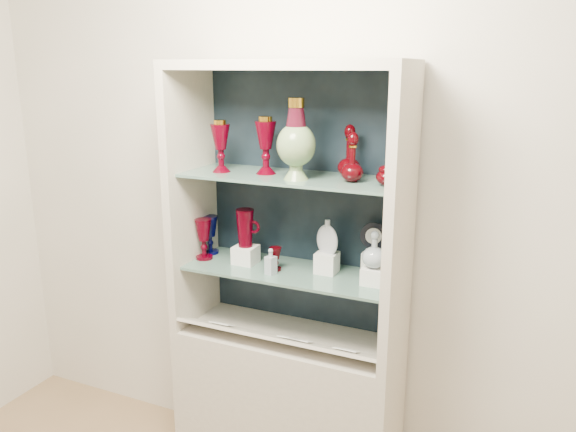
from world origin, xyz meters
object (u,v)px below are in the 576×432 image
at_px(cameo_medallion, 374,237).
at_px(ruby_decanter_a, 349,148).
at_px(clear_square_bottle, 271,261).
at_px(pedestal_lamp_left, 221,146).
at_px(ruby_decanter_b, 353,156).
at_px(enamel_urn, 296,139).
at_px(pedestal_lamp_right, 266,145).
at_px(cobalt_goblet, 210,235).
at_px(ruby_goblet_tall, 204,239).
at_px(clear_round_decanter, 374,250).
at_px(ruby_goblet_small, 276,259).
at_px(flat_flask, 327,236).
at_px(lidded_bowl, 387,173).
at_px(ruby_pitcher, 245,228).

bearing_deg(cameo_medallion, ruby_decanter_a, 179.85).
relative_size(ruby_decanter_a, clear_square_bottle, 2.10).
relative_size(pedestal_lamp_left, ruby_decanter_b, 1.07).
bearing_deg(enamel_urn, ruby_decanter_b, 10.65).
height_order(pedestal_lamp_right, cobalt_goblet, pedestal_lamp_right).
bearing_deg(pedestal_lamp_right, ruby_goblet_tall, -175.20).
xyz_separation_m(ruby_goblet_tall, clear_round_decanter, (0.80, 0.01, 0.05)).
relative_size(ruby_decanter_a, ruby_decanter_b, 1.16).
distance_m(ruby_decanter_b, clear_round_decanter, 0.39).
relative_size(cobalt_goblet, ruby_goblet_small, 1.77).
height_order(ruby_decanter_b, cobalt_goblet, ruby_decanter_b).
relative_size(pedestal_lamp_left, pedestal_lamp_right, 0.92).
xyz_separation_m(ruby_goblet_tall, cameo_medallion, (0.77, 0.12, 0.07)).
bearing_deg(flat_flask, clear_round_decanter, 4.65).
bearing_deg(ruby_goblet_small, lidded_bowl, -0.92).
xyz_separation_m(ruby_pitcher, clear_round_decanter, (0.60, -0.01, -0.02)).
bearing_deg(clear_square_bottle, pedestal_lamp_right, 125.83).
bearing_deg(pedestal_lamp_left, enamel_urn, -3.61).
bearing_deg(ruby_goblet_tall, clear_square_bottle, -8.44).
bearing_deg(lidded_bowl, clear_square_bottle, -174.77).
bearing_deg(cobalt_goblet, cameo_medallion, 2.85).
distance_m(ruby_decanter_a, ruby_goblet_small, 0.58).
distance_m(pedestal_lamp_right, ruby_goblet_tall, 0.54).
height_order(ruby_pitcher, clear_square_bottle, ruby_pitcher).
bearing_deg(ruby_goblet_small, pedestal_lamp_right, 152.46).
xyz_separation_m(ruby_decanter_b, clear_round_decanter, (0.10, 0.01, -0.38)).
bearing_deg(enamel_urn, ruby_goblet_small, 163.43).
relative_size(pedestal_lamp_left, clear_round_decanter, 1.51).
relative_size(ruby_decanter_a, ruby_goblet_tall, 1.28).
bearing_deg(pedestal_lamp_left, ruby_pitcher, 22.65).
distance_m(pedestal_lamp_right, ruby_decanter_b, 0.39).
bearing_deg(ruby_pitcher, lidded_bowl, -9.42).
bearing_deg(clear_square_bottle, cameo_medallion, 23.72).
height_order(ruby_decanter_a, cobalt_goblet, ruby_decanter_a).
bearing_deg(flat_flask, enamel_urn, -120.54).
relative_size(flat_flask, cameo_medallion, 1.13).
xyz_separation_m(cobalt_goblet, ruby_goblet_small, (0.38, -0.08, -0.04)).
bearing_deg(cameo_medallion, pedestal_lamp_right, 177.94).
relative_size(enamel_urn, clear_round_decanter, 2.19).
xyz_separation_m(ruby_decanter_a, lidded_bowl, (0.19, -0.11, -0.07)).
relative_size(pedestal_lamp_left, flat_flask, 1.47).
xyz_separation_m(flat_flask, cameo_medallion, (0.19, 0.06, 0.00)).
bearing_deg(cameo_medallion, pedestal_lamp_left, 177.82).
bearing_deg(enamel_urn, flat_flask, 42.84).
xyz_separation_m(enamel_urn, clear_round_decanter, (0.32, 0.05, -0.44)).
relative_size(ruby_decanter_a, cobalt_goblet, 1.33).
bearing_deg(clear_square_bottle, pedestal_lamp_left, 170.73).
height_order(clear_square_bottle, clear_round_decanter, clear_round_decanter).
relative_size(ruby_decanter_a, clear_round_decanter, 1.64).
bearing_deg(clear_round_decanter, ruby_decanter_b, -175.36).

